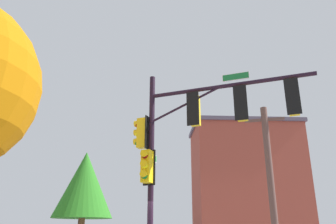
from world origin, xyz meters
TOP-DOWN VIEW (x-y plane):
  - signal_pole_assembly at (1.41, -0.65)m, footprint 5.95×2.77m
  - utility_pole at (5.30, 3.08)m, footprint 1.75×0.65m
  - tree_mid at (-3.36, 5.93)m, footprint 2.99×2.99m
  - brick_building at (7.81, 15.60)m, footprint 8.65×5.73m

SIDE VIEW (x-z plane):
  - utility_pole at x=5.30m, z-range 0.11..7.21m
  - tree_mid at x=-3.36m, z-range 1.06..6.56m
  - signal_pole_assembly at x=1.41m, z-range 1.24..8.35m
  - brick_building at x=7.81m, z-range 0.01..10.00m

